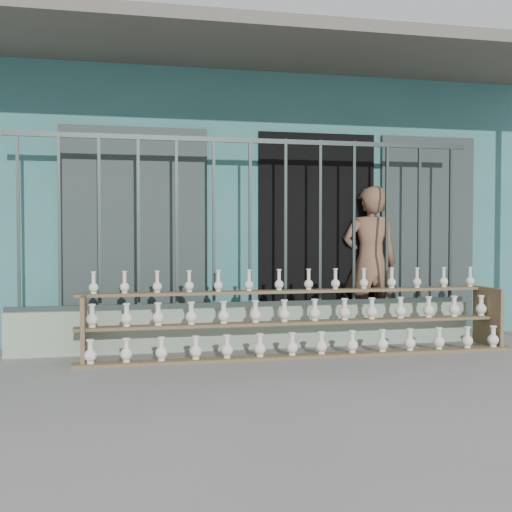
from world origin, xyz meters
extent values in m
plane|color=slate|center=(0.00, 0.00, 0.00)|extent=(60.00, 60.00, 0.00)
cube|color=#336D6D|center=(0.00, 4.30, 1.60)|extent=(7.00, 5.00, 3.20)
cube|color=black|center=(0.90, 1.82, 1.20)|extent=(1.40, 0.12, 2.40)
cube|color=#232E2E|center=(-1.20, 1.78, 1.20)|extent=(1.60, 0.08, 2.40)
cube|color=#232E2E|center=(2.30, 1.78, 1.20)|extent=(1.20, 0.08, 2.40)
cube|color=#59544C|center=(0.00, 1.20, 3.15)|extent=(7.40, 2.00, 0.12)
cube|color=gray|center=(0.00, 1.30, 0.23)|extent=(5.00, 0.20, 0.45)
cube|color=#283330|center=(-2.35, 1.30, 1.35)|extent=(0.03, 0.03, 1.80)
cube|color=#283330|center=(-1.96, 1.30, 1.35)|extent=(0.03, 0.03, 1.80)
cube|color=#283330|center=(-1.57, 1.30, 1.35)|extent=(0.03, 0.03, 1.80)
cube|color=#283330|center=(-1.18, 1.30, 1.35)|extent=(0.03, 0.03, 1.80)
cube|color=#283330|center=(-0.78, 1.30, 1.35)|extent=(0.03, 0.03, 1.80)
cube|color=#283330|center=(-0.39, 1.30, 1.35)|extent=(0.03, 0.03, 1.80)
cube|color=#283330|center=(0.00, 1.30, 1.35)|extent=(0.03, 0.03, 1.80)
cube|color=#283330|center=(0.39, 1.30, 1.35)|extent=(0.03, 0.03, 1.80)
cube|color=#283330|center=(0.78, 1.30, 1.35)|extent=(0.03, 0.03, 1.80)
cube|color=#283330|center=(1.17, 1.30, 1.35)|extent=(0.03, 0.03, 1.80)
cube|color=#283330|center=(1.57, 1.30, 1.35)|extent=(0.03, 0.03, 1.80)
cube|color=#283330|center=(1.96, 1.30, 1.35)|extent=(0.03, 0.03, 1.80)
cube|color=#283330|center=(2.35, 1.30, 1.35)|extent=(0.03, 0.03, 1.80)
cube|color=#283330|center=(0.00, 1.30, 2.22)|extent=(5.00, 0.04, 0.05)
cube|color=#283330|center=(0.00, 1.30, 0.47)|extent=(5.00, 0.04, 0.05)
cube|color=brown|center=(0.44, 0.65, 0.01)|extent=(4.50, 0.18, 0.03)
cube|color=brown|center=(0.44, 0.90, 0.32)|extent=(4.50, 0.18, 0.03)
cube|color=brown|center=(0.44, 1.15, 0.61)|extent=(4.50, 0.18, 0.03)
cube|color=brown|center=(-1.71, 0.90, 0.32)|extent=(0.04, 0.55, 0.64)
cube|color=brown|center=(2.59, 0.90, 0.32)|extent=(0.04, 0.55, 0.64)
imported|color=brown|center=(1.52, 1.66, 0.89)|extent=(0.71, 0.52, 1.78)
camera|label=1|loc=(-1.39, -5.42, 1.23)|focal=45.00mm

